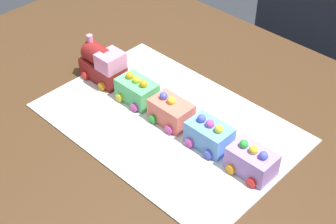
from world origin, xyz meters
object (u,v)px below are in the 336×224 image
chair (314,61)px  cake_car_caboose_sky_blue (209,135)px  dining_table (158,139)px  cake_car_hopper_lavender (252,161)px  cake_car_flatbed_mint_green (137,90)px  cake_car_gondola_coral (171,112)px  cake_locomotive (103,64)px

chair → cake_car_caboose_sky_blue: chair is taller
dining_table → cake_car_caboose_sky_blue: size_ratio=14.00×
cake_car_hopper_lavender → cake_car_flatbed_mint_green: bearing=180.0°
cake_car_gondola_coral → cake_car_caboose_sky_blue: 0.12m
cake_car_flatbed_mint_green → cake_car_hopper_lavender: 0.35m
cake_locomotive → cake_car_hopper_lavender: cake_locomotive is taller
cake_car_gondola_coral → cake_car_hopper_lavender: bearing=0.0°
cake_car_flatbed_mint_green → cake_car_hopper_lavender: bearing=0.0°
cake_locomotive → cake_car_caboose_sky_blue: size_ratio=1.40×
cake_car_caboose_sky_blue → cake_car_hopper_lavender: size_ratio=1.00×
cake_car_hopper_lavender → cake_car_caboose_sky_blue: bearing=180.0°
cake_car_caboose_sky_blue → cake_car_flatbed_mint_green: bearing=180.0°
cake_car_flatbed_mint_green → cake_car_caboose_sky_blue: size_ratio=1.00×
dining_table → cake_car_caboose_sky_blue: cake_car_caboose_sky_blue is taller
chair → cake_car_gondola_coral: 0.90m
dining_table → cake_car_flatbed_mint_green: cake_car_flatbed_mint_green is taller
cake_car_flatbed_mint_green → cake_car_hopper_lavender: same height
chair → cake_car_flatbed_mint_green: bearing=96.0°
dining_table → cake_car_gondola_coral: size_ratio=14.00×
dining_table → cake_locomotive: size_ratio=10.00×
cake_locomotive → cake_car_hopper_lavender: (0.48, -0.00, -0.02)m
cake_car_flatbed_mint_green → cake_car_gondola_coral: size_ratio=1.00×
cake_car_flatbed_mint_green → cake_locomotive: bearing=180.0°
cake_car_hopper_lavender → cake_locomotive: bearing=180.0°
chair → cake_car_hopper_lavender: bearing=119.1°
cake_car_flatbed_mint_green → cake_car_gondola_coral: same height
cake_locomotive → cake_car_caboose_sky_blue: cake_locomotive is taller
cake_car_caboose_sky_blue → cake_car_hopper_lavender: 0.12m
chair → cake_car_flatbed_mint_green: chair is taller
chair → cake_car_hopper_lavender: chair is taller
cake_car_flatbed_mint_green → cake_car_caboose_sky_blue: bearing=0.0°
cake_car_caboose_sky_blue → cake_car_hopper_lavender: same height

